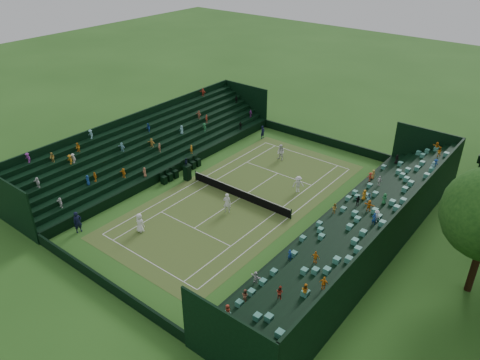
{
  "coord_description": "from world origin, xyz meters",
  "views": [
    {
      "loc": [
        23.8,
        -29.99,
        23.38
      ],
      "look_at": [
        0.0,
        0.0,
        2.0
      ],
      "focal_mm": 35.0,
      "sensor_mm": 36.0,
      "label": 1
    }
  ],
  "objects": [
    {
      "name": "ground",
      "position": [
        0.0,
        0.0,
        0.0
      ],
      "size": [
        160.0,
        160.0,
        0.0
      ],
      "primitive_type": "plane",
      "color": "#2A5B1C",
      "rests_on": "ground"
    },
    {
      "name": "court_surface",
      "position": [
        0.0,
        0.0,
        0.01
      ],
      "size": [
        12.97,
        26.77,
        0.01
      ],
      "primitive_type": "cube",
      "color": "#3C7828",
      "rests_on": "ground"
    },
    {
      "name": "perimeter_wall_north",
      "position": [
        0.0,
        15.88,
        0.5
      ],
      "size": [
        17.17,
        0.2,
        1.0
      ],
      "primitive_type": "cube",
      "color": "black",
      "rests_on": "ground"
    },
    {
      "name": "perimeter_wall_south",
      "position": [
        0.0,
        -15.88,
        0.5
      ],
      "size": [
        17.17,
        0.2,
        1.0
      ],
      "primitive_type": "cube",
      "color": "black",
      "rests_on": "ground"
    },
    {
      "name": "perimeter_wall_east",
      "position": [
        8.48,
        0.0,
        0.5
      ],
      "size": [
        0.2,
        31.77,
        1.0
      ],
      "primitive_type": "cube",
      "color": "black",
      "rests_on": "ground"
    },
    {
      "name": "perimeter_wall_west",
      "position": [
        -8.48,
        0.0,
        0.5
      ],
      "size": [
        0.2,
        31.77,
        1.0
      ],
      "primitive_type": "cube",
      "color": "black",
      "rests_on": "ground"
    },
    {
      "name": "north_grandstand",
      "position": [
        12.66,
        0.0,
        1.55
      ],
      "size": [
        6.6,
        32.0,
        4.9
      ],
      "color": "black",
      "rests_on": "ground"
    },
    {
      "name": "south_grandstand",
      "position": [
        -12.66,
        0.0,
        1.55
      ],
      "size": [
        6.6,
        32.0,
        4.9
      ],
      "color": "black",
      "rests_on": "ground"
    },
    {
      "name": "tennis_net",
      "position": [
        0.0,
        0.0,
        0.53
      ],
      "size": [
        11.67,
        0.1,
        1.06
      ],
      "color": "black",
      "rests_on": "ground"
    },
    {
      "name": "umpire_chair",
      "position": [
        -6.52,
        -0.48,
        1.05
      ],
      "size": [
        0.78,
        0.78,
        2.46
      ],
      "color": "black",
      "rests_on": "ground"
    },
    {
      "name": "courtside_chairs",
      "position": [
        -7.79,
        -0.05,
        0.45
      ],
      "size": [
        0.55,
        5.52,
        1.19
      ],
      "color": "black",
      "rests_on": "ground"
    },
    {
      "name": "player_near_west",
      "position": [
        -3.26,
        -9.58,
        0.9
      ],
      "size": [
        0.91,
        0.62,
        1.8
      ],
      "primitive_type": "imported",
      "rotation": [
        0.0,
        0.0,
        3.2
      ],
      "color": "white",
      "rests_on": "ground"
    },
    {
      "name": "player_near_east",
      "position": [
        0.6,
        -2.65,
        0.99
      ],
      "size": [
        0.86,
        0.79,
        1.98
      ],
      "primitive_type": "imported",
      "rotation": [
        0.0,
        0.0,
        3.7
      ],
      "color": "white",
      "rests_on": "ground"
    },
    {
      "name": "player_far_west",
      "position": [
        -1.56,
        9.22,
        0.91
      ],
      "size": [
        0.95,
        0.77,
        1.82
      ],
      "primitive_type": "imported",
      "rotation": [
        0.0,
        0.0,
        -0.1
      ],
      "color": "white",
      "rests_on": "ground"
    },
    {
      "name": "player_far_east",
      "position": [
        3.7,
        4.45,
        0.87
      ],
      "size": [
        1.26,
        1.23,
        1.73
      ],
      "primitive_type": "imported",
      "rotation": [
        0.0,
        0.0,
        0.74
      ],
      "color": "white",
      "rests_on": "ground"
    },
    {
      "name": "line_judge_north",
      "position": [
        -6.58,
        12.73,
        0.82
      ],
      "size": [
        0.39,
        0.6,
        1.64
      ],
      "primitive_type": "imported",
      "rotation": [
        0.0,
        0.0,
        1.57
      ],
      "color": "black",
      "rests_on": "ground"
    },
    {
      "name": "line_judge_south",
      "position": [
        -7.35,
        -12.86,
        0.99
      ],
      "size": [
        0.62,
        0.8,
        1.97
      ],
      "primitive_type": "imported",
      "rotation": [
        0.0,
        0.0,
        1.35
      ],
      "color": "black",
      "rests_on": "ground"
    }
  ]
}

